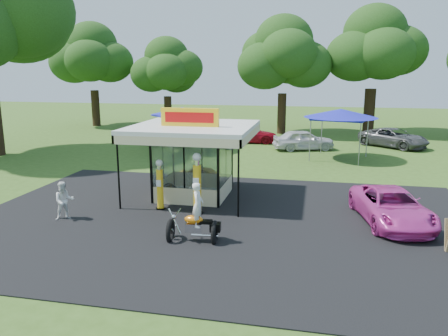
{
  "coord_description": "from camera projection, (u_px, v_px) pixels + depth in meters",
  "views": [
    {
      "loc": [
        3.45,
        -14.0,
        5.78
      ],
      "look_at": [
        -0.36,
        4.0,
        1.67
      ],
      "focal_mm": 35.0,
      "sensor_mm": 36.0,
      "label": 1
    }
  ],
  "objects": [
    {
      "name": "pink_sedan",
      "position": [
        392.0,
        207.0,
        16.8
      ],
      "size": [
        3.09,
        5.13,
        1.33
      ],
      "primitive_type": "imported",
      "rotation": [
        0.0,
        0.0,
        0.19
      ],
      "color": "#D63AA5",
      "rests_on": "ground"
    },
    {
      "name": "bg_car_d",
      "position": [
        394.0,
        138.0,
        33.6
      ],
      "size": [
        5.56,
        5.22,
        1.45
      ],
      "primitive_type": "imported",
      "rotation": [
        0.0,
        0.0,
        0.87
      ],
      "color": "#4C4D4F",
      "rests_on": "ground"
    },
    {
      "name": "ground",
      "position": [
        210.0,
        239.0,
        15.33
      ],
      "size": [
        120.0,
        120.0,
        0.0
      ],
      "primitive_type": "plane",
      "color": "#36551A",
      "rests_on": "ground"
    },
    {
      "name": "kiosk_car",
      "position": [
        206.0,
        176.0,
        22.5
      ],
      "size": [
        2.82,
        1.13,
        0.96
      ],
      "primitive_type": "imported",
      "rotation": [
        0.0,
        0.0,
        1.57
      ],
      "color": "yellow",
      "rests_on": "ground"
    },
    {
      "name": "gas_station_kiosk",
      "position": [
        194.0,
        159.0,
        20.11
      ],
      "size": [
        5.4,
        5.4,
        4.18
      ],
      "color": "white",
      "rests_on": "ground"
    },
    {
      "name": "gas_pump_right",
      "position": [
        197.0,
        185.0,
        17.74
      ],
      "size": [
        0.48,
        0.48,
        2.57
      ],
      "color": "black",
      "rests_on": "ground"
    },
    {
      "name": "motorcycle",
      "position": [
        196.0,
        218.0,
        14.91
      ],
      "size": [
        1.88,
        1.02,
        2.19
      ],
      "rotation": [
        0.0,
        0.0,
        0.1
      ],
      "color": "black",
      "rests_on": "ground"
    },
    {
      "name": "bg_car_b",
      "position": [
        248.0,
        134.0,
        35.8
      ],
      "size": [
        5.02,
        2.29,
        1.42
      ],
      "primitive_type": "imported",
      "rotation": [
        0.0,
        0.0,
        1.63
      ],
      "color": "#A40C1E",
      "rests_on": "ground"
    },
    {
      "name": "tent_west",
      "position": [
        182.0,
        111.0,
        31.69
      ],
      "size": [
        4.57,
        4.57,
        3.2
      ],
      "rotation": [
        0.0,
        0.0,
        0.33
      ],
      "color": "gray",
      "rests_on": "ground"
    },
    {
      "name": "spectator_west",
      "position": [
        64.0,
        201.0,
        17.18
      ],
      "size": [
        0.95,
        0.92,
        1.55
      ],
      "primitive_type": "imported",
      "rotation": [
        0.0,
        0.0,
        0.64
      ],
      "color": "white",
      "rests_on": "ground"
    },
    {
      "name": "oak_far_a",
      "position": [
        93.0,
        62.0,
        45.49
      ],
      "size": [
        8.87,
        8.87,
        10.52
      ],
      "color": "black",
      "rests_on": "ground"
    },
    {
      "name": "gas_pump_left",
      "position": [
        160.0,
        186.0,
        18.33
      ],
      "size": [
        0.41,
        0.41,
        2.18
      ],
      "color": "black",
      "rests_on": "ground"
    },
    {
      "name": "oak_far_d",
      "position": [
        373.0,
        54.0,
        40.17
      ],
      "size": [
        9.64,
        9.64,
        11.48
      ],
      "color": "black",
      "rests_on": "ground"
    },
    {
      "name": "tent_east",
      "position": [
        341.0,
        114.0,
        28.61
      ],
      "size": [
        4.78,
        4.78,
        3.34
      ],
      "rotation": [
        0.0,
        0.0,
        -0.24
      ],
      "color": "gray",
      "rests_on": "ground"
    },
    {
      "name": "oak_far_b",
      "position": [
        167.0,
        71.0,
        43.79
      ],
      "size": [
        7.5,
        7.5,
        8.95
      ],
      "color": "black",
      "rests_on": "ground"
    },
    {
      "name": "oak_far_c",
      "position": [
        283.0,
        61.0,
        39.77
      ],
      "size": [
        8.94,
        8.94,
        10.53
      ],
      "color": "black",
      "rests_on": "ground"
    },
    {
      "name": "asphalt_apron",
      "position": [
        222.0,
        220.0,
        17.23
      ],
      "size": [
        20.0,
        14.0,
        0.04
      ],
      "primitive_type": "cube",
      "color": "black",
      "rests_on": "ground"
    },
    {
      "name": "spare_tires",
      "position": [
        170.0,
        191.0,
        20.08
      ],
      "size": [
        0.86,
        0.51,
        0.74
      ],
      "rotation": [
        0.0,
        0.0,
        -0.05
      ],
      "color": "black",
      "rests_on": "ground"
    },
    {
      "name": "bg_car_c",
      "position": [
        303.0,
        140.0,
        32.41
      ],
      "size": [
        4.79,
        3.14,
        1.52
      ],
      "primitive_type": "imported",
      "rotation": [
        0.0,
        0.0,
        1.9
      ],
      "color": "silver",
      "rests_on": "ground"
    },
    {
      "name": "bg_car_a",
      "position": [
        164.0,
        137.0,
        34.17
      ],
      "size": [
        4.37,
        2.81,
        1.36
      ],
      "primitive_type": "imported",
      "rotation": [
        0.0,
        0.0,
        1.21
      ],
      "color": "white",
      "rests_on": "ground"
    }
  ]
}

